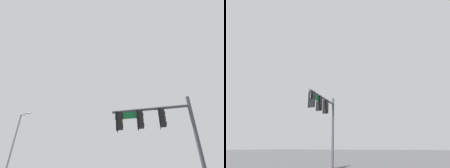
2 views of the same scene
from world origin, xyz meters
The scene contains 2 objects.
signal_pole_near centered at (-5.74, -6.80, 4.73)m, with size 5.05×0.89×6.53m.
street_lamp centered at (9.92, -10.57, 5.07)m, with size 2.11×0.80×8.90m.
Camera 1 is at (-6.62, 4.13, 1.52)m, focal length 28.00 mm.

